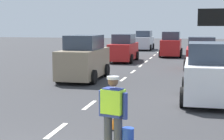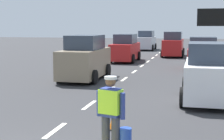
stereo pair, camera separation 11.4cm
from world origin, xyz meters
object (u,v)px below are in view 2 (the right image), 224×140
object	(u,v)px
car_oncoming_lead	(85,59)
car_oncoming_second	(125,49)
traffic_cone_far	(115,119)
car_parked_far	(202,54)
road_worker	(112,111)
car_outgoing_far	(173,45)
lane_direction_sign	(223,36)
car_parked_curbside	(211,74)
car_oncoming_third	(146,41)

from	to	relation	value
car_oncoming_lead	car_oncoming_second	size ratio (longest dim) A/B	0.95
traffic_cone_far	car_parked_far	xyz separation A→B (m)	(2.43, 13.75, 0.65)
road_worker	traffic_cone_far	size ratio (longest dim) A/B	2.81
car_parked_far	car_outgoing_far	world-z (taller)	car_outgoing_far
lane_direction_sign	car_oncoming_second	bearing A→B (deg)	111.02
car_oncoming_lead	car_oncoming_second	bearing A→B (deg)	88.70
lane_direction_sign	car_oncoming_second	world-z (taller)	lane_direction_sign
car_outgoing_far	car_parked_far	bearing A→B (deg)	-74.79
road_worker	car_parked_far	world-z (taller)	car_parked_far
lane_direction_sign	car_parked_curbside	bearing A→B (deg)	94.98
car_parked_curbside	road_worker	bearing A→B (deg)	-110.74
lane_direction_sign	car_oncoming_third	world-z (taller)	lane_direction_sign
traffic_cone_far	car_outgoing_far	world-z (taller)	car_outgoing_far
car_outgoing_far	car_oncoming_second	xyz separation A→B (m)	(-3.26, -5.16, -0.05)
car_parked_curbside	car_oncoming_second	world-z (taller)	car_parked_curbside
road_worker	traffic_cone_far	distance (m)	1.88
car_oncoming_second	car_oncoming_third	bearing A→B (deg)	90.96
car_oncoming_lead	car_parked_curbside	world-z (taller)	car_oncoming_lead
traffic_cone_far	car_oncoming_lead	size ratio (longest dim) A/B	0.15
car_parked_far	car_outgoing_far	size ratio (longest dim) A/B	0.93
traffic_cone_far	car_outgoing_far	distance (m)	22.45
car_oncoming_second	car_oncoming_third	distance (m)	12.99
car_oncoming_lead	car_parked_far	world-z (taller)	car_oncoming_lead
road_worker	car_oncoming_lead	xyz separation A→B (m)	(-3.74, 9.72, 0.11)
lane_direction_sign	car_parked_curbside	world-z (taller)	lane_direction_sign
car_oncoming_lead	car_oncoming_second	distance (m)	9.30
lane_direction_sign	car_oncoming_third	bearing A→B (deg)	102.23
car_outgoing_far	car_oncoming_second	bearing A→B (deg)	-122.27
car_oncoming_lead	traffic_cone_far	bearing A→B (deg)	-66.93
car_parked_curbside	car_oncoming_second	distance (m)	14.35
car_oncoming_lead	car_oncoming_third	bearing A→B (deg)	90.02
road_worker	lane_direction_sign	distance (m)	4.52
road_worker	car_parked_curbside	distance (m)	6.28
traffic_cone_far	car_oncoming_lead	xyz separation A→B (m)	(-3.40, 7.99, 0.75)
traffic_cone_far	car_outgoing_far	size ratio (longest dim) A/B	0.15
lane_direction_sign	traffic_cone_far	size ratio (longest dim) A/B	5.39
car_parked_far	car_parked_curbside	xyz separation A→B (m)	(0.13, -9.61, 0.04)
car_oncoming_third	car_oncoming_lead	bearing A→B (deg)	-89.98
road_worker	car_parked_curbside	xyz separation A→B (m)	(2.22, 5.87, 0.05)
traffic_cone_far	lane_direction_sign	bearing A→B (deg)	32.94
car_parked_curbside	traffic_cone_far	bearing A→B (deg)	-121.73
lane_direction_sign	car_oncoming_lead	distance (m)	8.85
car_oncoming_third	road_worker	bearing A→B (deg)	-83.33
car_outgoing_far	car_oncoming_third	bearing A→B (deg)	113.92
lane_direction_sign	car_outgoing_far	distance (m)	20.87
car_parked_far	car_oncoming_second	distance (m)	6.64
car_oncoming_second	traffic_cone_far	bearing A→B (deg)	-79.54
road_worker	traffic_cone_far	world-z (taller)	road_worker
car_oncoming_lead	car_parked_curbside	bearing A→B (deg)	-32.85
car_parked_far	car_outgoing_far	xyz separation A→B (m)	(-2.36, 8.70, 0.08)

